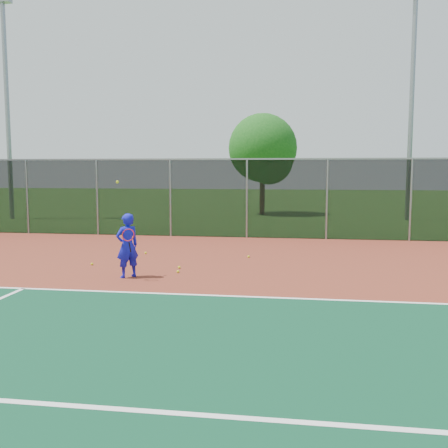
% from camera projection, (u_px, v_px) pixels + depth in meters
% --- Properties ---
extents(ground, '(120.00, 120.00, 0.00)m').
position_uv_depth(ground, '(375.00, 358.00, 6.95)').
color(ground, '#265217').
rests_on(ground, ground).
extents(court_apron, '(30.00, 20.00, 0.02)m').
position_uv_depth(court_apron, '(358.00, 316.00, 8.91)').
color(court_apron, maroon).
rests_on(court_apron, ground).
extents(fence_back, '(30.00, 0.06, 3.03)m').
position_uv_depth(fence_back, '(327.00, 198.00, 18.58)').
color(fence_back, black).
rests_on(fence_back, court_apron).
extents(tennis_player, '(0.67, 0.74, 2.34)m').
position_uv_depth(tennis_player, '(127.00, 245.00, 12.00)').
color(tennis_player, '#1416C2').
rests_on(tennis_player, court_apron).
extents(practice_ball_0, '(0.07, 0.07, 0.07)m').
position_uv_depth(practice_ball_0, '(92.00, 264.00, 13.60)').
color(practice_ball_0, yellow).
rests_on(practice_ball_0, court_apron).
extents(practice_ball_3, '(0.07, 0.07, 0.07)m').
position_uv_depth(practice_ball_3, '(178.00, 272.00, 12.60)').
color(practice_ball_3, yellow).
rests_on(practice_ball_3, court_apron).
extents(practice_ball_4, '(0.07, 0.07, 0.07)m').
position_uv_depth(practice_ball_4, '(249.00, 257.00, 14.76)').
color(practice_ball_4, yellow).
rests_on(practice_ball_4, court_apron).
extents(practice_ball_6, '(0.07, 0.07, 0.07)m').
position_uv_depth(practice_ball_6, '(146.00, 253.00, 15.41)').
color(practice_ball_6, yellow).
rests_on(practice_ball_6, court_apron).
extents(practice_ball_7, '(0.07, 0.07, 0.07)m').
position_uv_depth(practice_ball_7, '(179.00, 267.00, 13.14)').
color(practice_ball_7, yellow).
rests_on(practice_ball_7, court_apron).
extents(floodlight_nw, '(0.90, 0.40, 11.47)m').
position_uv_depth(floodlight_nw, '(7.00, 95.00, 26.02)').
color(floodlight_nw, gray).
rests_on(floodlight_nw, ground).
extents(floodlight_n, '(0.90, 0.40, 11.47)m').
position_uv_depth(floodlight_n, '(412.00, 93.00, 25.31)').
color(floodlight_n, gray).
rests_on(floodlight_n, ground).
extents(tree_back_left, '(4.01, 4.01, 5.89)m').
position_uv_depth(tree_back_left, '(264.00, 151.00, 29.05)').
color(tree_back_left, '#3D2916').
rests_on(tree_back_left, ground).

